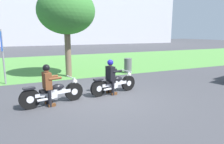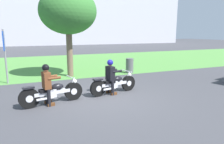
{
  "view_description": "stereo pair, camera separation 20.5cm",
  "coord_description": "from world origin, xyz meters",
  "views": [
    {
      "loc": [
        -2.65,
        -6.86,
        2.43
      ],
      "look_at": [
        0.63,
        0.61,
        0.85
      ],
      "focal_mm": 32.55,
      "sensor_mm": 36.0,
      "label": 1
    },
    {
      "loc": [
        -2.46,
        -6.94,
        2.43
      ],
      "look_at": [
        0.63,
        0.61,
        0.85
      ],
      "focal_mm": 32.55,
      "sensor_mm": 36.0,
      "label": 2
    }
  ],
  "objects": [
    {
      "name": "trash_can",
      "position": [
        3.17,
        3.99,
        0.45
      ],
      "size": [
        0.47,
        0.47,
        0.9
      ],
      "primitive_type": "cylinder",
      "color": "#595E5B",
      "rests_on": "ground"
    },
    {
      "name": "sign_banner",
      "position": [
        -3.52,
        3.89,
        1.72
      ],
      "size": [
        0.08,
        0.6,
        2.6
      ],
      "color": "gray",
      "rests_on": "ground"
    },
    {
      "name": "stadium_facade",
      "position": [
        3.24,
        38.19,
        6.82
      ],
      "size": [
        56.49,
        8.0,
        13.64
      ],
      "primitive_type": "cube",
      "color": "silver",
      "rests_on": "ground"
    },
    {
      "name": "rider_follow",
      "position": [
        -1.97,
        0.03,
        0.83
      ],
      "size": [
        0.61,
        0.53,
        1.41
      ],
      "rotation": [
        0.0,
        0.0,
        0.2
      ],
      "color": "black",
      "rests_on": "ground"
    },
    {
      "name": "motorcycle_lead",
      "position": [
        0.64,
        0.41,
        0.39
      ],
      "size": [
        2.11,
        0.75,
        0.88
      ],
      "rotation": [
        0.0,
        0.0,
        0.2
      ],
      "color": "black",
      "rests_on": "ground"
    },
    {
      "name": "motorcycle_follow",
      "position": [
        -1.81,
        0.07,
        0.4
      ],
      "size": [
        2.18,
        0.75,
        0.89
      ],
      "rotation": [
        0.0,
        0.0,
        0.2
      ],
      "color": "black",
      "rests_on": "ground"
    },
    {
      "name": "ground",
      "position": [
        0.0,
        0.0,
        0.0
      ],
      "size": [
        120.0,
        120.0,
        0.0
      ],
      "primitive_type": "plane",
      "color": "#424247"
    },
    {
      "name": "tree_roadside",
      "position": [
        -0.36,
        4.43,
        3.54
      ],
      "size": [
        3.08,
        3.08,
        4.8
      ],
      "color": "brown",
      "rests_on": "ground"
    },
    {
      "name": "grass_verge",
      "position": [
        0.0,
        9.61,
        0.0
      ],
      "size": [
        60.0,
        12.0,
        0.01
      ],
      "primitive_type": "cube",
      "color": "#549342",
      "rests_on": "ground"
    },
    {
      "name": "rider_lead",
      "position": [
        0.47,
        0.38,
        0.82
      ],
      "size": [
        0.61,
        0.53,
        1.4
      ],
      "rotation": [
        0.0,
        0.0,
        0.2
      ],
      "color": "black",
      "rests_on": "ground"
    }
  ]
}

